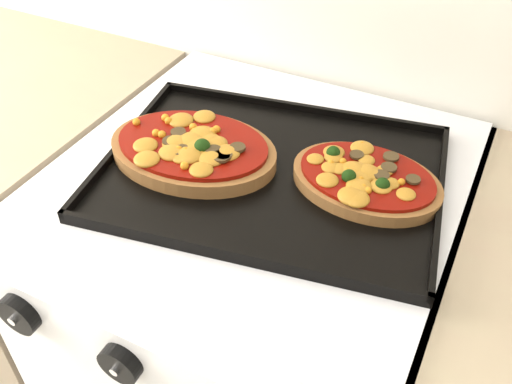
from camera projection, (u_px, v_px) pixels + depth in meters
The scene contains 7 objects.
stove at pixel (258, 349), 1.15m from camera, with size 0.60×0.60×0.91m, color white.
control_panel at pixel (140, 355), 0.67m from camera, with size 0.60×0.02×0.09m, color white.
knob_left at pixel (19, 314), 0.72m from camera, with size 0.06×0.06×0.02m, color black.
knob_center at pixel (120, 364), 0.67m from camera, with size 0.05×0.05×0.02m, color black.
baking_tray at pixel (271, 171), 0.83m from camera, with size 0.49×0.36×0.02m, color black.
pizza_left at pixel (193, 147), 0.85m from camera, with size 0.26×0.18×0.04m, color brown, non-canonical shape.
pizza_right at pixel (366, 178), 0.80m from camera, with size 0.22×0.15×0.03m, color brown, non-canonical shape.
Camera 1 is at (0.31, 1.10, 1.44)m, focal length 40.00 mm.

